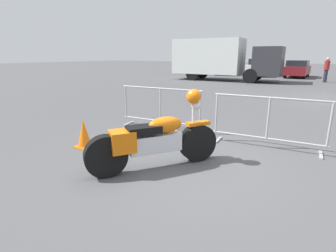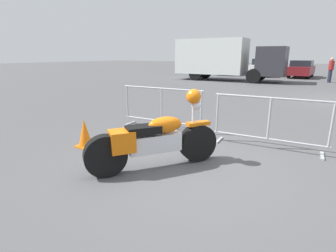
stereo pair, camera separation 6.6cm
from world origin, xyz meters
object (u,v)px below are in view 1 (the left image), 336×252
(motorcycle, at_px, (155,140))
(crowd_barrier_near, at_px, (160,108))
(parked_car_green, at_px, (202,66))
(traffic_cone, at_px, (84,134))
(crowd_barrier_far, at_px, (268,122))
(parked_car_blue, at_px, (229,67))
(box_truck, at_px, (220,58))
(parked_car_white, at_px, (261,67))
(pedestrian, at_px, (326,69))
(parked_car_maroon, at_px, (297,69))

(motorcycle, xyz_separation_m, crowd_barrier_near, (-1.34, 2.08, 0.05))
(parked_car_green, relative_size, traffic_cone, 7.29)
(crowd_barrier_far, bearing_deg, parked_car_blue, 112.82)
(traffic_cone, bearing_deg, parked_car_green, 110.23)
(motorcycle, distance_m, box_truck, 16.27)
(crowd_barrier_far, height_order, parked_car_white, parked_car_white)
(traffic_cone, bearing_deg, parked_car_blue, 103.10)
(parked_car_green, bearing_deg, pedestrian, -108.88)
(crowd_barrier_near, bearing_deg, parked_car_maroon, 88.39)
(traffic_cone, bearing_deg, parked_car_white, 95.22)
(parked_car_maroon, height_order, pedestrian, pedestrian)
(motorcycle, bearing_deg, pedestrian, 28.71)
(motorcycle, height_order, parked_car_white, parked_car_white)
(crowd_barrier_far, relative_size, parked_car_blue, 0.52)
(crowd_barrier_near, height_order, parked_car_blue, parked_car_blue)
(crowd_barrier_near, xyz_separation_m, parked_car_maroon, (0.55, 19.46, 0.16))
(motorcycle, distance_m, parked_car_green, 23.99)
(motorcycle, xyz_separation_m, pedestrian, (1.48, 18.09, 0.42))
(crowd_barrier_far, bearing_deg, parked_car_maroon, 96.23)
(crowd_barrier_far, bearing_deg, box_truck, 116.37)
(pedestrian, bearing_deg, parked_car_white, 139.22)
(crowd_barrier_far, bearing_deg, traffic_cone, -147.30)
(box_truck, bearing_deg, traffic_cone, -81.87)
(motorcycle, relative_size, pedestrian, 1.21)
(traffic_cone, bearing_deg, motorcycle, -0.98)
(box_truck, distance_m, pedestrian, 7.30)
(crowd_barrier_near, bearing_deg, parked_car_white, 97.25)
(box_truck, relative_size, parked_car_green, 1.82)
(parked_car_green, relative_size, pedestrian, 2.55)
(parked_car_green, relative_size, parked_car_white, 0.96)
(parked_car_maroon, bearing_deg, parked_car_green, 87.44)
(parked_car_blue, height_order, traffic_cone, parked_car_blue)
(box_truck, relative_size, parked_car_blue, 1.80)
(parked_car_blue, bearing_deg, motorcycle, -162.90)
(parked_car_blue, distance_m, parked_car_maroon, 6.07)
(parked_car_blue, xyz_separation_m, traffic_cone, (5.01, -21.52, -0.46))
(crowd_barrier_near, height_order, crowd_barrier_far, same)
(crowd_barrier_near, distance_m, parked_car_maroon, 19.47)
(crowd_barrier_near, xyz_separation_m, parked_car_blue, (-5.52, 19.47, 0.19))
(crowd_barrier_far, distance_m, pedestrian, 16.02)
(box_truck, height_order, parked_car_white, box_truck)
(crowd_barrier_near, distance_m, parked_car_white, 19.72)
(parked_car_blue, relative_size, parked_car_white, 0.98)
(box_truck, bearing_deg, crowd_barrier_far, -68.01)
(parked_car_green, bearing_deg, parked_car_maroon, -92.56)
(crowd_barrier_near, relative_size, traffic_cone, 3.83)
(crowd_barrier_near, height_order, pedestrian, pedestrian)
(box_truck, bearing_deg, parked_car_white, 72.82)
(crowd_barrier_near, relative_size, parked_car_blue, 0.52)
(parked_car_blue, distance_m, parked_car_white, 3.04)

